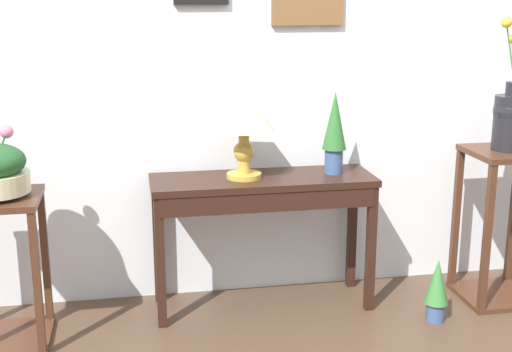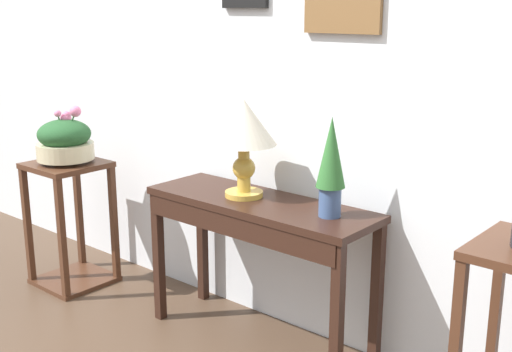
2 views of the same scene
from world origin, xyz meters
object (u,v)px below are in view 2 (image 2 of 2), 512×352
at_px(console_table, 257,224).
at_px(table_lamp, 244,129).
at_px(potted_plant_on_console, 331,162).
at_px(planter_bowl_wide_left, 65,140).
at_px(pedestal_stand_left, 71,224).

relative_size(console_table, table_lamp, 2.49).
xyz_separation_m(potted_plant_on_console, planter_bowl_wide_left, (-1.67, -0.19, -0.10)).
height_order(console_table, pedestal_stand_left, pedestal_stand_left).
height_order(table_lamp, pedestal_stand_left, table_lamp).
relative_size(console_table, potted_plant_on_console, 2.68).
height_order(pedestal_stand_left, planter_bowl_wide_left, planter_bowl_wide_left).
distance_m(console_table, potted_plant_on_console, 0.52).
bearing_deg(pedestal_stand_left, table_lamp, 8.68).
relative_size(pedestal_stand_left, planter_bowl_wide_left, 2.25).
distance_m(potted_plant_on_console, pedestal_stand_left, 1.79).
xyz_separation_m(console_table, planter_bowl_wide_left, (-1.29, -0.16, 0.25)).
bearing_deg(planter_bowl_wide_left, potted_plant_on_console, 6.52).
xyz_separation_m(console_table, potted_plant_on_console, (0.38, 0.03, 0.35)).
bearing_deg(table_lamp, pedestal_stand_left, -171.32).
height_order(potted_plant_on_console, pedestal_stand_left, potted_plant_on_console).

